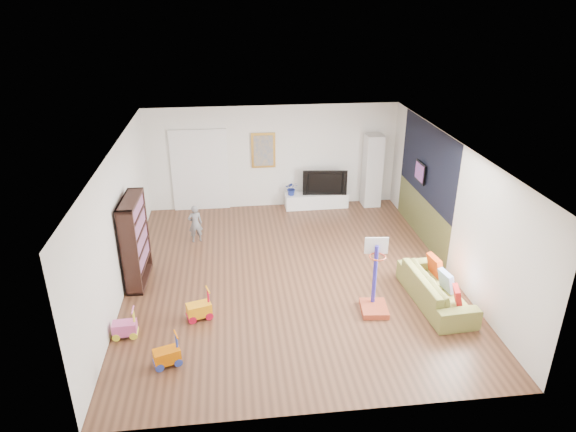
{
  "coord_description": "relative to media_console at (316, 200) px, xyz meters",
  "views": [
    {
      "loc": [
        -1.11,
        -9.03,
        5.38
      ],
      "look_at": [
        0.0,
        0.4,
        1.15
      ],
      "focal_mm": 32.0,
      "sensor_mm": 36.0,
      "label": 1
    }
  ],
  "objects": [
    {
      "name": "bookshelf",
      "position": [
        -4.15,
        -3.3,
        0.69
      ],
      "size": [
        0.35,
        1.21,
        1.76
      ],
      "primitive_type": "cube",
      "rotation": [
        0.0,
        0.0,
        -0.03
      ],
      "color": "black",
      "rests_on": "ground"
    },
    {
      "name": "tall_cabinet",
      "position": [
        1.48,
        -0.0,
        0.77
      ],
      "size": [
        0.46,
        0.46,
        1.94
      ],
      "primitive_type": "cube",
      "rotation": [
        0.0,
        0.0,
        0.02
      ],
      "color": "silver",
      "rests_on": "ground"
    },
    {
      "name": "basketball_hoop",
      "position": [
        0.23,
        -4.91,
        0.5
      ],
      "size": [
        0.54,
        0.63,
        1.39
      ],
      "primitive_type": "cube",
      "rotation": [
        0.0,
        0.0,
        -0.1
      ],
      "color": "#AD4127",
      "rests_on": "ground"
    },
    {
      "name": "doorway",
      "position": [
        -3.02,
        0.24,
        0.86
      ],
      "size": [
        1.45,
        0.06,
        2.1
      ],
      "primitive_type": "cube",
      "color": "white",
      "rests_on": "ground"
    },
    {
      "name": "ride_on_yellow",
      "position": [
        -2.91,
        -4.77,
        0.09
      ],
      "size": [
        0.48,
        0.37,
        0.56
      ],
      "primitive_type": "cube",
      "rotation": [
        0.0,
        0.0,
        0.28
      ],
      "color": "#FF9F0F",
      "rests_on": "ground"
    },
    {
      "name": "pillow_right",
      "position": [
        1.61,
        -4.22,
        0.26
      ],
      "size": [
        0.17,
        0.43,
        0.42
      ],
      "primitive_type": "cube",
      "rotation": [
        0.0,
        0.0,
        0.14
      ],
      "color": "#B2320B",
      "rests_on": "sofa"
    },
    {
      "name": "ceiling",
      "position": [
        -1.12,
        -3.47,
        2.51
      ],
      "size": [
        6.5,
        7.5,
        0.0
      ],
      "primitive_type": "cube",
      "color": "white",
      "rests_on": "ground"
    },
    {
      "name": "wall_right",
      "position": [
        2.13,
        -3.47,
        1.16
      ],
      "size": [
        0.0,
        7.5,
        2.7
      ],
      "primitive_type": "cube",
      "color": "silver",
      "rests_on": "ground"
    },
    {
      "name": "wall_back",
      "position": [
        -1.12,
        0.28,
        1.16
      ],
      "size": [
        6.5,
        0.0,
        2.7
      ],
      "primitive_type": "cube",
      "color": "silver",
      "rests_on": "ground"
    },
    {
      "name": "tv",
      "position": [
        0.21,
        -0.0,
        0.53
      ],
      "size": [
        1.17,
        0.28,
        0.67
      ],
      "primitive_type": "imported",
      "rotation": [
        0.0,
        0.0,
        -0.11
      ],
      "color": "black",
      "rests_on": "media_console"
    },
    {
      "name": "pillow_center",
      "position": [
        1.61,
        -4.78,
        0.26
      ],
      "size": [
        0.17,
        0.39,
        0.38
      ],
      "primitive_type": "cube",
      "rotation": [
        0.0,
        0.0,
        0.18
      ],
      "color": "silver",
      "rests_on": "sofa"
    },
    {
      "name": "artwork_right",
      "position": [
        2.05,
        -1.87,
        1.36
      ],
      "size": [
        0.04,
        0.56,
        0.46
      ],
      "primitive_type": "cube",
      "color": "#7F3F8C",
      "rests_on": "wall_right"
    },
    {
      "name": "olive_wainscot",
      "position": [
        2.11,
        -2.07,
        0.31
      ],
      "size": [
        0.01,
        3.2,
        1.0
      ],
      "primitive_type": "cube",
      "color": "brown",
      "rests_on": "wall_right"
    },
    {
      "name": "sofa",
      "position": [
        1.44,
        -4.76,
        0.09
      ],
      "size": [
        0.9,
        2.02,
        0.57
      ],
      "primitive_type": "imported",
      "rotation": [
        0.0,
        0.0,
        1.64
      ],
      "color": "olive",
      "rests_on": "ground"
    },
    {
      "name": "navy_accent",
      "position": [
        2.11,
        -2.07,
        1.66
      ],
      "size": [
        0.01,
        3.2,
        1.7
      ],
      "primitive_type": "cube",
      "color": "black",
      "rests_on": "wall_right"
    },
    {
      "name": "wall_left",
      "position": [
        -4.37,
        -3.47,
        1.16
      ],
      "size": [
        0.0,
        7.5,
        2.7
      ],
      "primitive_type": "cube",
      "color": "silver",
      "rests_on": "ground"
    },
    {
      "name": "media_console",
      "position": [
        0.0,
        0.0,
        0.0
      ],
      "size": [
        1.67,
        0.45,
        0.39
      ],
      "primitive_type": "cube",
      "rotation": [
        0.0,
        0.0,
        0.02
      ],
      "color": "white",
      "rests_on": "ground"
    },
    {
      "name": "vase_plant",
      "position": [
        -0.67,
        -0.02,
        0.38
      ],
      "size": [
        0.37,
        0.33,
        0.37
      ],
      "primitive_type": "imported",
      "rotation": [
        0.0,
        0.0,
        -0.13
      ],
      "color": "navy",
      "rests_on": "media_console"
    },
    {
      "name": "child",
      "position": [
        -3.1,
        -1.68,
        0.25
      ],
      "size": [
        0.37,
        0.28,
        0.89
      ],
      "primitive_type": "imported",
      "rotation": [
        0.0,
        0.0,
        3.37
      ],
      "color": "slate",
      "rests_on": "ground"
    },
    {
      "name": "pillow_left",
      "position": [
        1.6,
        -5.29,
        0.26
      ],
      "size": [
        0.17,
        0.35,
        0.34
      ],
      "primitive_type": "cube",
      "rotation": [
        0.0,
        0.0,
        -0.25
      ],
      "color": "red",
      "rests_on": "sofa"
    },
    {
      "name": "wall_front",
      "position": [
        -1.12,
        -7.22,
        1.16
      ],
      "size": [
        6.5,
        0.0,
        2.7
      ],
      "primitive_type": "cube",
      "color": "silver",
      "rests_on": "ground"
    },
    {
      "name": "ride_on_orange",
      "position": [
        -3.35,
        -5.96,
        0.07
      ],
      "size": [
        0.46,
        0.36,
        0.53
      ],
      "primitive_type": "cube",
      "rotation": [
        0.0,
        0.0,
        0.32
      ],
      "color": "orange",
      "rests_on": "ground"
    },
    {
      "name": "ride_on_pink",
      "position": [
        -4.12,
        -5.15,
        0.07
      ],
      "size": [
        0.4,
        0.26,
        0.52
      ],
      "primitive_type": "cube",
      "rotation": [
        0.0,
        0.0,
        0.04
      ],
      "color": "#DE58A3",
      "rests_on": "ground"
    },
    {
      "name": "painting_back",
      "position": [
        -1.37,
        0.24,
        1.36
      ],
      "size": [
        0.62,
        0.06,
        0.92
      ],
      "primitive_type": "cube",
      "color": "gold",
      "rests_on": "wall_back"
    },
    {
      "name": "floor",
      "position": [
        -1.12,
        -3.47,
        -0.19
      ],
      "size": [
        6.5,
        7.5,
        0.0
      ],
      "primitive_type": "cube",
      "color": "brown",
      "rests_on": "ground"
    }
  ]
}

